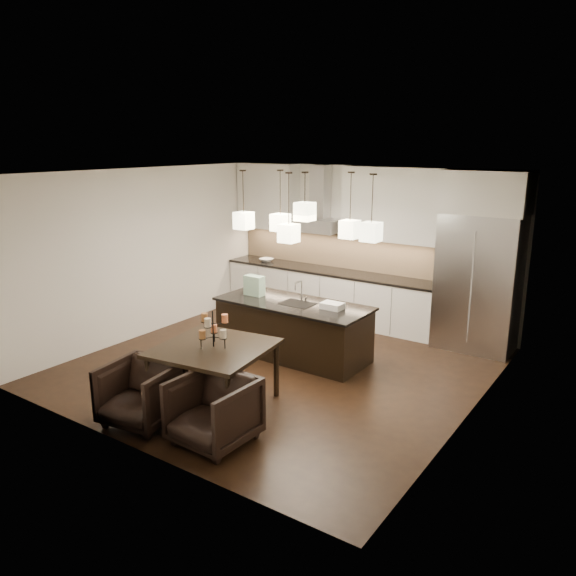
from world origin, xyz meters
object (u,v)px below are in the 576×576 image
Objects in this scene: island_body at (293,330)px; armchair_left at (141,393)px; armchair_right at (213,411)px; refrigerator at (478,283)px; dining_table at (215,376)px.

island_body reaches higher than armchair_left.
island_body is 2.79m from armchair_left.
island_body reaches higher than armchair_right.
refrigerator is at bearing 53.50° from armchair_left.
refrigerator is at bearing 74.03° from armchair_right.
refrigerator is 2.60× the size of armchair_right.
armchair_right is at bearing -73.84° from island_body.
dining_table is at bearing 132.59° from armchair_right.
dining_table is (0.14, -1.95, -0.02)m from island_body.
dining_table is 0.93m from armchair_left.
dining_table reaches higher than armchair_right.
armchair_right is at bearing -56.95° from dining_table.
refrigerator is 0.93× the size of island_body.
armchair_left is at bearing -94.81° from island_body.
armchair_right is (1.00, 0.14, 0.01)m from armchair_left.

